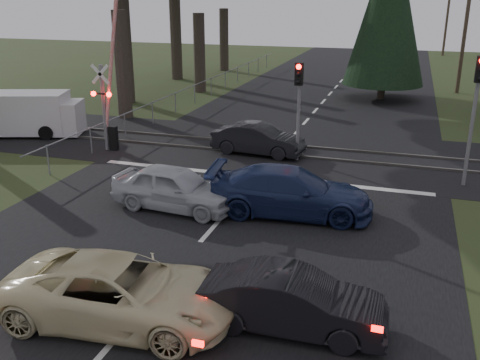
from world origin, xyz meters
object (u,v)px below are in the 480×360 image
at_px(utility_pole_mid, 466,24).
at_px(silver_car, 175,188).
at_px(dark_hatchback, 293,302).
at_px(blue_sedan, 290,192).
at_px(crossing_signal, 108,105).
at_px(utility_pole_far, 448,12).
at_px(traffic_signal_right, 478,96).
at_px(cream_coupe, 121,292).
at_px(dark_car_far, 258,139).
at_px(white_van, 27,114).
at_px(traffic_signal_center, 299,95).

bearing_deg(utility_pole_mid, silver_car, -111.67).
distance_m(dark_hatchback, blue_sedan, 6.22).
bearing_deg(crossing_signal, silver_car, -44.44).
relative_size(dark_hatchback, blue_sedan, 0.75).
height_order(utility_pole_far, dark_hatchback, utility_pole_far).
xyz_separation_m(crossing_signal, traffic_signal_right, (14.82, -0.31, 1.26)).
bearing_deg(blue_sedan, cream_coupe, 156.53).
xyz_separation_m(traffic_signal_right, utility_pole_far, (0.95, 45.53, 1.41)).
height_order(traffic_signal_right, utility_pole_far, utility_pole_far).
relative_size(utility_pole_mid, dark_hatchback, 2.31).
relative_size(crossing_signal, utility_pole_mid, 0.77).
bearing_deg(dark_car_far, cream_coupe, -172.01).
relative_size(dark_car_far, white_van, 0.70).
xyz_separation_m(utility_pole_far, white_van, (-21.10, -44.05, -3.65)).
distance_m(traffic_signal_center, white_van, 13.71).
distance_m(crossing_signal, utility_pole_mid, 25.78).
relative_size(utility_pole_mid, blue_sedan, 1.73).
height_order(crossing_signal, white_van, crossing_signal).
height_order(utility_pole_mid, utility_pole_far, same).
height_order(traffic_signal_right, traffic_signal_center, traffic_signal_right).
relative_size(silver_car, dark_car_far, 1.04).
relative_size(crossing_signal, blue_sedan, 1.34).
xyz_separation_m(dark_hatchback, dark_car_far, (-4.18, 12.23, 0.02)).
bearing_deg(white_van, cream_coupe, -64.41).
height_order(crossing_signal, dark_hatchback, crossing_signal).
distance_m(dark_hatchback, dark_car_far, 12.92).
bearing_deg(traffic_signal_right, white_van, 175.80).
height_order(utility_pole_far, silver_car, utility_pole_far).
distance_m(crossing_signal, white_van, 5.54).
distance_m(silver_car, dark_car_far, 6.92).
bearing_deg(traffic_signal_right, crossing_signal, 178.79).
bearing_deg(utility_pole_far, traffic_signal_right, -91.20).
relative_size(traffic_signal_center, dark_hatchback, 1.05).
bearing_deg(blue_sedan, crossing_signal, 56.74).
distance_m(traffic_signal_center, utility_pole_mid, 20.82).
relative_size(traffic_signal_right, utility_pole_mid, 0.52).
relative_size(utility_pole_mid, dark_car_far, 2.23).
relative_size(utility_pole_mid, utility_pole_far, 1.00).
xyz_separation_m(blue_sedan, white_van, (-14.57, 5.94, 0.32)).
height_order(utility_pole_mid, silver_car, utility_pole_mid).
height_order(utility_pole_far, dark_car_far, utility_pole_far).
xyz_separation_m(traffic_signal_center, white_van, (-13.60, 0.27, -1.73)).
height_order(crossing_signal, utility_pole_far, utility_pole_far).
distance_m(traffic_signal_right, dark_car_far, 8.93).
distance_m(crossing_signal, blue_sedan, 10.49).
distance_m(crossing_signal, dark_hatchback, 15.26).
bearing_deg(traffic_signal_right, blue_sedan, -141.34).
bearing_deg(silver_car, utility_pole_mid, -16.42).
xyz_separation_m(utility_pole_mid, dark_hatchback, (-5.13, -31.05, -4.08)).
relative_size(cream_coupe, dark_car_far, 1.25).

